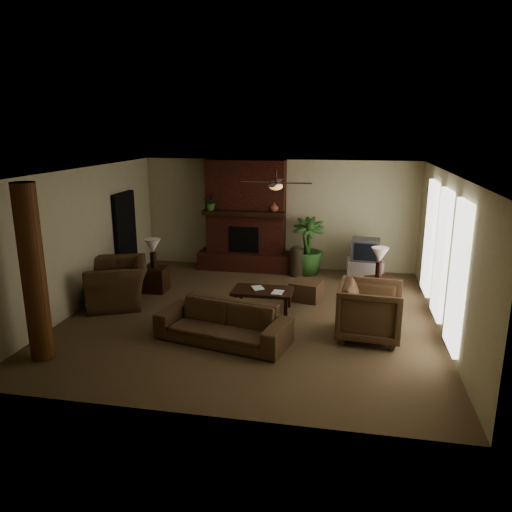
% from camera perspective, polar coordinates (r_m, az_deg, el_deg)
% --- Properties ---
extents(room_shell, '(7.00, 7.00, 7.00)m').
position_cam_1_polar(room_shell, '(9.21, -0.46, 1.18)').
color(room_shell, brown).
rests_on(room_shell, ground).
extents(fireplace, '(2.40, 0.70, 2.80)m').
position_cam_1_polar(fireplace, '(12.50, -1.20, 3.67)').
color(fireplace, '#4D1E14').
rests_on(fireplace, ground).
extents(windows, '(0.08, 3.65, 2.35)m').
position_cam_1_polar(windows, '(9.41, 20.88, 0.17)').
color(windows, white).
rests_on(windows, ground).
extents(log_column, '(0.36, 0.36, 2.80)m').
position_cam_1_polar(log_column, '(8.21, -24.63, -1.91)').
color(log_column, '#5A3116').
rests_on(log_column, ground).
extents(doorway, '(0.10, 1.00, 2.10)m').
position_cam_1_polar(doorway, '(12.04, -15.03, 2.22)').
color(doorway, black).
rests_on(doorway, ground).
extents(ceiling_fan, '(1.35, 1.35, 0.37)m').
position_cam_1_polar(ceiling_fan, '(9.24, 2.35, 8.33)').
color(ceiling_fan, black).
rests_on(ceiling_fan, ceiling).
extents(sofa, '(2.37, 1.17, 0.89)m').
position_cam_1_polar(sofa, '(8.39, -3.90, -7.10)').
color(sofa, '#4B3520').
rests_on(sofa, ground).
extents(armchair_left, '(1.40, 1.63, 1.21)m').
position_cam_1_polar(armchair_left, '(10.47, -15.97, -2.24)').
color(armchair_left, '#4B3520').
rests_on(armchair_left, ground).
extents(armchair_right, '(1.08, 1.14, 1.09)m').
position_cam_1_polar(armchair_right, '(8.68, 13.26, -6.02)').
color(armchair_right, '#4B3520').
rests_on(armchair_right, ground).
extents(coffee_table, '(1.20, 0.70, 0.43)m').
position_cam_1_polar(coffee_table, '(9.78, 0.79, -4.27)').
color(coffee_table, black).
rests_on(coffee_table, ground).
extents(ottoman, '(0.72, 0.72, 0.40)m').
position_cam_1_polar(ottoman, '(10.48, 5.92, -4.03)').
color(ottoman, '#4B3520').
rests_on(ottoman, ground).
extents(tv_stand, '(0.88, 0.55, 0.50)m').
position_cam_1_polar(tv_stand, '(12.03, 12.58, -1.58)').
color(tv_stand, silver).
rests_on(tv_stand, ground).
extents(tv, '(0.70, 0.59, 0.52)m').
position_cam_1_polar(tv, '(11.86, 12.68, 0.73)').
color(tv, '#39383B').
rests_on(tv, tv_stand).
extents(floor_vase, '(0.34, 0.34, 0.77)m').
position_cam_1_polar(floor_vase, '(12.03, 4.77, -0.36)').
color(floor_vase, '#34291C').
rests_on(floor_vase, ground).
extents(floor_plant, '(0.97, 1.51, 0.79)m').
position_cam_1_polar(floor_plant, '(12.26, 6.01, -0.27)').
color(floor_plant, '#2D5722').
rests_on(floor_plant, ground).
extents(side_table_left, '(0.50, 0.50, 0.55)m').
position_cam_1_polar(side_table_left, '(11.16, -11.66, -2.68)').
color(side_table_left, black).
rests_on(side_table_left, ground).
extents(lamp_left, '(0.42, 0.42, 0.65)m').
position_cam_1_polar(lamp_left, '(10.97, -11.98, 0.94)').
color(lamp_left, black).
rests_on(lamp_left, side_table_left).
extents(side_table_right, '(0.66, 0.66, 0.55)m').
position_cam_1_polar(side_table_right, '(10.51, 14.29, -3.95)').
color(side_table_right, black).
rests_on(side_table_right, ground).
extents(lamp_right, '(0.40, 0.40, 0.65)m').
position_cam_1_polar(lamp_right, '(10.28, 14.28, -0.12)').
color(lamp_right, black).
rests_on(lamp_right, side_table_right).
extents(mantel_plant, '(0.45, 0.48, 0.33)m').
position_cam_1_polar(mantel_plant, '(12.31, -5.28, 6.12)').
color(mantel_plant, '#2D5722').
rests_on(mantel_plant, fireplace).
extents(mantel_vase, '(0.27, 0.27, 0.22)m').
position_cam_1_polar(mantel_vase, '(12.06, 2.15, 5.74)').
color(mantel_vase, '#994E3D').
rests_on(mantel_vase, fireplace).
extents(book_a, '(0.21, 0.12, 0.29)m').
position_cam_1_polar(book_a, '(9.74, -0.40, -3.10)').
color(book_a, '#999999').
rests_on(book_a, coffee_table).
extents(book_b, '(0.21, 0.05, 0.29)m').
position_cam_1_polar(book_b, '(9.55, 1.93, -3.47)').
color(book_b, '#999999').
rests_on(book_b, coffee_table).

